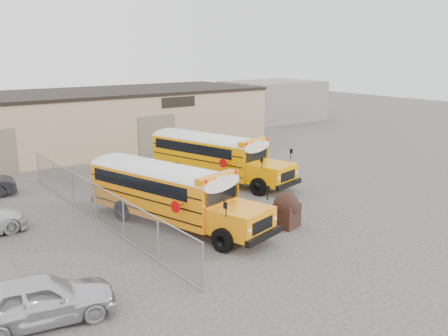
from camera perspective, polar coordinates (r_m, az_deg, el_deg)
ground at (r=25.01m, az=1.24°, el=-5.11°), size 120.00×120.00×0.00m
warehouse at (r=41.73m, az=-15.89°, el=5.25°), size 30.20×10.20×4.67m
chainlink_fence at (r=24.38m, az=-14.44°, el=-3.81°), size 0.07×18.07×1.81m
distant_building_right at (r=57.83m, az=5.51°, el=7.68°), size 10.00×8.00×4.40m
school_bus_left at (r=27.50m, az=-15.01°, el=-0.28°), size 4.77×10.00×2.85m
school_bus_right at (r=34.88m, az=-8.59°, el=2.92°), size 4.78×10.18×2.90m
tarp_bundle at (r=22.98m, az=7.13°, el=-4.70°), size 1.32×1.25×1.64m
car_silver at (r=16.17m, az=-20.36°, el=-13.92°), size 4.67×2.53×1.51m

